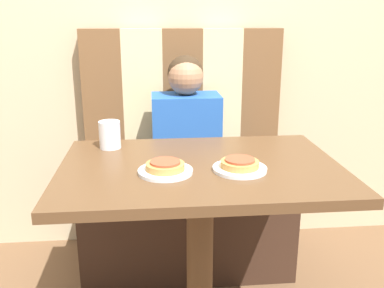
% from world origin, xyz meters
% --- Properties ---
extents(wall_back, '(7.00, 0.05, 2.60)m').
position_xyz_m(wall_back, '(0.00, 0.94, 1.30)').
color(wall_back, '#C6B28E').
rests_on(wall_back, ground_plane).
extents(booth_seat, '(1.05, 0.51, 0.48)m').
position_xyz_m(booth_seat, '(0.00, 0.62, 0.24)').
color(booth_seat, '#382319').
rests_on(booth_seat, ground_plane).
extents(booth_backrest, '(1.05, 0.07, 0.74)m').
position_xyz_m(booth_backrest, '(0.00, 0.84, 0.85)').
color(booth_backrest, brown).
rests_on(booth_backrest, booth_seat).
extents(dining_table, '(0.99, 0.69, 0.78)m').
position_xyz_m(dining_table, '(0.00, 0.00, 0.67)').
color(dining_table, brown).
rests_on(dining_table, ground_plane).
extents(person, '(0.33, 0.22, 0.62)m').
position_xyz_m(person, '(0.00, 0.63, 0.77)').
color(person, '#2356B2').
rests_on(person, booth_seat).
extents(plate_left, '(0.18, 0.18, 0.01)m').
position_xyz_m(plate_left, '(-0.13, -0.07, 0.78)').
color(plate_left, white).
rests_on(plate_left, dining_table).
extents(plate_right, '(0.18, 0.18, 0.01)m').
position_xyz_m(plate_right, '(0.13, -0.07, 0.78)').
color(plate_right, white).
rests_on(plate_right, dining_table).
extents(pizza_left, '(0.13, 0.13, 0.03)m').
position_xyz_m(pizza_left, '(-0.13, -0.07, 0.80)').
color(pizza_left, '#C68E47').
rests_on(pizza_left, plate_left).
extents(pizza_right, '(0.13, 0.13, 0.03)m').
position_xyz_m(pizza_right, '(0.13, -0.07, 0.80)').
color(pizza_right, '#C68E47').
rests_on(pizza_right, plate_right).
extents(drinking_cup, '(0.08, 0.08, 0.11)m').
position_xyz_m(drinking_cup, '(-0.33, 0.23, 0.83)').
color(drinking_cup, silver).
rests_on(drinking_cup, dining_table).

